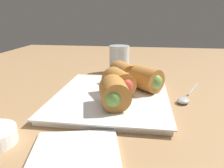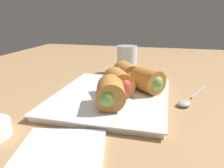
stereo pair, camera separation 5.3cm
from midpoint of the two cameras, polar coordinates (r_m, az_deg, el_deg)
table_surface at (r=54.28cm, az=4.36°, el=-5.15°), size 180.00×140.00×2.00cm
serving_plate at (r=54.07cm, az=2.80°, el=-3.20°), size 32.34×27.02×1.50cm
roll_front_left at (r=45.15cm, az=2.49°, el=-2.50°), size 9.19×7.76×5.97cm
roll_front_right at (r=51.94cm, az=5.07°, el=0.21°), size 9.56×8.96×5.97cm
roll_back_left at (r=55.14cm, az=12.13°, el=0.93°), size 9.52×9.64×5.97cm
roll_back_right at (r=59.36cm, az=6.63°, el=2.43°), size 9.60×9.08×5.97cm
spoon at (r=55.64cm, az=21.57°, el=-4.09°), size 17.39×8.92×1.28cm
napkin at (r=33.76cm, az=-9.43°, el=-18.55°), size 18.02×16.26×0.60cm
drinking_glass at (r=77.64cm, az=5.85°, el=6.37°), size 7.02×7.02×9.57cm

